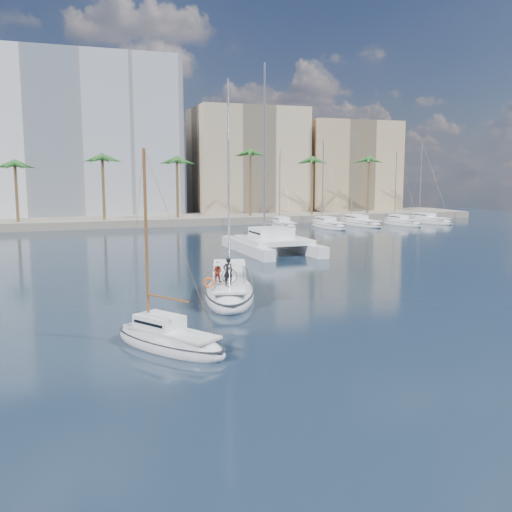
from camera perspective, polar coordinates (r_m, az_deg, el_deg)
name	(u,v)px	position (r m, az deg, el deg)	size (l,w,h in m)	color
ground	(273,305)	(35.55, 1.73, -4.95)	(160.00, 160.00, 0.00)	black
quay	(136,221)	(94.38, -11.88, 3.49)	(120.00, 14.00, 1.20)	gray
building_modern	(53,139)	(105.40, -19.61, 10.97)	(42.00, 16.00, 28.00)	silver
building_beige	(247,163)	(107.95, -0.91, 9.23)	(20.00, 14.00, 20.00)	tan
building_tan_right	(347,169)	(114.15, 9.08, 8.58)	(18.00, 12.00, 18.00)	tan
palm_centre	(138,159)	(90.15, -11.71, 9.44)	(3.60, 3.60, 12.30)	brown
palm_right	(337,161)	(100.70, 8.08, 9.39)	(3.60, 3.60, 12.30)	brown
main_sloop	(229,291)	(37.55, -2.68, -3.47)	(6.02, 10.64, 15.07)	silver
small_sloop	(169,340)	(27.26, -8.74, -8.31)	(5.46, 6.93, 9.82)	silver
catamaran	(272,241)	(59.57, 1.59, 1.56)	(6.85, 13.57, 19.53)	silver
seagull	(229,273)	(41.35, -2.68, -1.69)	(1.07, 0.46, 0.20)	silver
moored_yacht_a	(283,228)	(86.07, 2.76, 2.82)	(2.72, 9.35, 11.90)	silver
moored_yacht_b	(328,228)	(86.95, 7.23, 2.82)	(3.14, 10.78, 13.72)	silver
moored_yacht_c	(359,225)	(91.79, 10.30, 3.03)	(3.55, 12.21, 15.54)	silver
moored_yacht_d	(402,225)	(93.53, 14.37, 3.00)	(2.72, 9.35, 11.90)	silver
moored_yacht_e	(428,223)	(98.89, 16.86, 3.18)	(3.14, 10.78, 13.72)	silver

